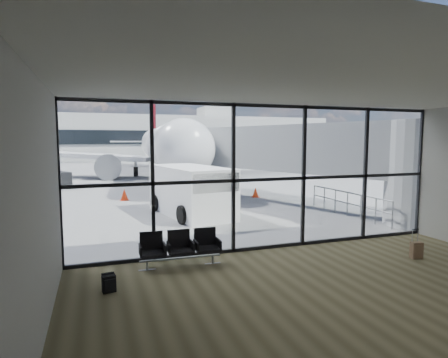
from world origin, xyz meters
TOP-DOWN VIEW (x-y plane):
  - ground at (0.00, 40.00)m, footprint 220.00×220.00m
  - lounge_shell at (0.00, -4.80)m, footprint 12.02×8.01m
  - glass_curtain_wall at (0.00, 0.00)m, footprint 12.10×0.12m
  - jet_bridge at (4.90, 7.07)m, footprint 8.00×16.50m
  - apron_railing at (5.60, 3.50)m, footprint 0.06×5.46m
  - far_terminal at (-0.59, 61.97)m, footprint 80.00×12.20m
  - tree_4 at (-21.00, 72.00)m, footprint 5.61×5.61m
  - tree_5 at (-15.00, 72.00)m, footprint 6.27×6.27m
  - seating_row at (-3.00, -0.68)m, footprint 2.18×0.67m
  - backpack at (-4.89, -1.95)m, footprint 0.31×0.30m
  - suitcase at (3.56, -2.33)m, footprint 0.34×0.27m
  - airliner at (1.35, 26.75)m, footprint 31.24×36.28m
  - service_van at (-0.96, 6.03)m, footprint 3.18×5.41m
  - belt_loader at (-8.09, 19.40)m, footprint 3.06×4.57m
  - traffic_cone_a at (-3.58, 11.44)m, footprint 0.47×0.47m
  - traffic_cone_b at (4.00, 10.10)m, footprint 0.42×0.42m

SIDE VIEW (x-z plane):
  - ground at x=0.00m, z-range 0.00..0.00m
  - backpack at x=-4.89m, z-range -0.01..0.43m
  - suitcase at x=3.56m, z-range -0.17..0.69m
  - traffic_cone_b at x=4.00m, z-range -0.01..0.58m
  - traffic_cone_a at x=-3.58m, z-range -0.02..0.65m
  - seating_row at x=-3.00m, z-range 0.05..1.02m
  - belt_loader at x=-8.09m, z-range -0.33..1.68m
  - apron_railing at x=5.60m, z-range 0.16..1.27m
  - service_van at x=-0.96m, z-range 0.03..2.24m
  - glass_curtain_wall at x=0.00m, z-range 0.00..4.50m
  - lounge_shell at x=0.00m, z-range 0.40..4.91m
  - jet_bridge at x=4.90m, z-range 0.59..4.92m
  - airliner at x=1.35m, z-range -1.83..7.52m
  - far_terminal at x=-0.59m, z-range -1.29..9.71m
  - tree_4 at x=-21.00m, z-range 1.22..9.29m
  - tree_5 at x=-15.00m, z-range 1.36..10.39m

